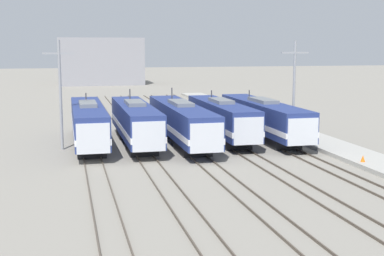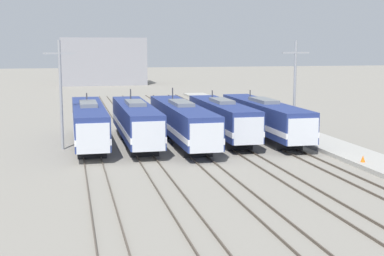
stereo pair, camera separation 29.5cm
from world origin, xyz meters
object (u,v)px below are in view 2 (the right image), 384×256
at_px(traffic_cone, 363,159).
at_px(locomotive_center_right, 223,119).
at_px(locomotive_far_left, 89,124).
at_px(locomotive_far_right, 265,118).
at_px(locomotive_center_left, 136,123).
at_px(catenary_tower_left, 61,91).
at_px(catenary_tower_right, 295,87).
at_px(locomotive_center, 182,122).

bearing_deg(traffic_cone, locomotive_center_right, 117.62).
relative_size(locomotive_far_left, locomotive_far_right, 0.94).
bearing_deg(locomotive_far_right, locomotive_center_left, -177.48).
height_order(locomotive_far_left, locomotive_far_right, locomotive_far_left).
distance_m(catenary_tower_left, catenary_tower_right, 22.70).
height_order(locomotive_center, traffic_cone, locomotive_center).
bearing_deg(catenary_tower_right, traffic_cone, -88.46).
xyz_separation_m(locomotive_far_right, catenary_tower_left, (-20.10, -1.25, 3.24)).
height_order(locomotive_center_left, locomotive_center_right, locomotive_center_left).
bearing_deg(catenary_tower_left, locomotive_far_right, 3.56).
relative_size(locomotive_center_left, catenary_tower_left, 1.77).
relative_size(locomotive_center_right, locomotive_far_right, 0.87).
relative_size(locomotive_far_left, catenary_tower_left, 1.83).
distance_m(catenary_tower_left, traffic_cone, 26.69).
relative_size(locomotive_center, catenary_tower_left, 2.01).
height_order(locomotive_far_right, catenary_tower_left, catenary_tower_left).
relative_size(locomotive_center_left, catenary_tower_right, 1.77).
distance_m(locomotive_far_right, traffic_cone, 14.27).
xyz_separation_m(locomotive_center_right, traffic_cone, (7.35, -14.05, -1.48)).
height_order(locomotive_center, locomotive_far_right, locomotive_center).
distance_m(locomotive_center_right, catenary_tower_left, 16.08).
distance_m(locomotive_center, catenary_tower_left, 11.73).
height_order(locomotive_far_right, catenary_tower_right, catenary_tower_right).
height_order(locomotive_center, catenary_tower_left, catenary_tower_left).
distance_m(locomotive_far_right, catenary_tower_left, 20.40).
xyz_separation_m(locomotive_center, locomotive_far_right, (8.82, 0.93, -0.02)).
relative_size(locomotive_far_right, catenary_tower_left, 1.95).
distance_m(locomotive_far_left, locomotive_far_right, 17.64).
distance_m(locomotive_center_left, catenary_tower_left, 7.60).
bearing_deg(locomotive_far_left, traffic_cone, -33.73).
xyz_separation_m(catenary_tower_right, traffic_cone, (0.34, -12.63, -4.70)).
height_order(locomotive_center_right, catenary_tower_left, catenary_tower_left).
bearing_deg(locomotive_far_right, catenary_tower_left, -176.44).
xyz_separation_m(catenary_tower_left, catenary_tower_right, (22.70, 0.00, 0.00)).
distance_m(locomotive_center, catenary_tower_right, 11.87).
xyz_separation_m(locomotive_center_left, traffic_cone, (16.17, -13.30, -1.52)).
relative_size(locomotive_center, locomotive_far_right, 1.03).
distance_m(catenary_tower_right, traffic_cone, 13.48).
distance_m(locomotive_far_left, locomotive_center, 8.86).
relative_size(locomotive_center_right, catenary_tower_right, 1.70).
bearing_deg(locomotive_center_left, traffic_cone, -39.44).
height_order(locomotive_center_left, traffic_cone, locomotive_center_left).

